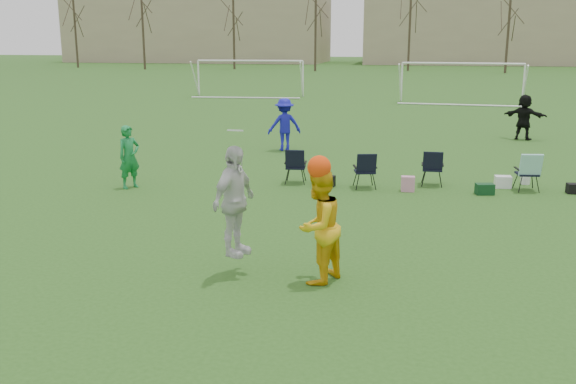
% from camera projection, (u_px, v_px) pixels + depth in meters
% --- Properties ---
extents(ground, '(260.00, 260.00, 0.00)m').
position_uv_depth(ground, '(315.00, 292.00, 10.16)').
color(ground, '#285119').
rests_on(ground, ground).
extents(fielder_green_near, '(0.68, 0.73, 1.68)m').
position_uv_depth(fielder_green_near, '(129.00, 157.00, 17.05)').
color(fielder_green_near, '#167E3A').
rests_on(fielder_green_near, ground).
extents(fielder_blue, '(1.38, 1.14, 1.85)m').
position_uv_depth(fielder_blue, '(284.00, 125.00, 22.77)').
color(fielder_blue, '#1717AD').
rests_on(fielder_blue, ground).
extents(fielder_black, '(1.73, 1.14, 1.78)m').
position_uv_depth(fielder_black, '(524.00, 117.00, 25.20)').
color(fielder_black, black).
rests_on(fielder_black, ground).
extents(center_contest, '(2.33, 1.18, 2.50)m').
position_uv_depth(center_contest, '(283.00, 214.00, 10.47)').
color(center_contest, silver).
rests_on(center_contest, ground).
extents(sideline_setup, '(9.25, 1.82, 1.76)m').
position_uv_depth(sideline_setup, '(476.00, 169.00, 17.02)').
color(sideline_setup, '#0E331E').
rests_on(sideline_setup, ground).
extents(goal_left, '(7.39, 0.76, 2.46)m').
position_uv_depth(goal_left, '(250.00, 68.00, 44.04)').
color(goal_left, white).
rests_on(goal_left, ground).
extents(goal_mid, '(7.40, 0.63, 2.46)m').
position_uv_depth(goal_mid, '(462.00, 71.00, 39.43)').
color(goal_mid, white).
rests_on(goal_mid, ground).
extents(tree_line, '(110.28, 3.28, 11.40)m').
position_uv_depth(tree_line, '(411.00, 28.00, 75.47)').
color(tree_line, '#382B21').
rests_on(tree_line, ground).
extents(building_row, '(126.00, 16.00, 13.00)m').
position_uv_depth(building_row, '(457.00, 24.00, 98.92)').
color(building_row, tan).
rests_on(building_row, ground).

